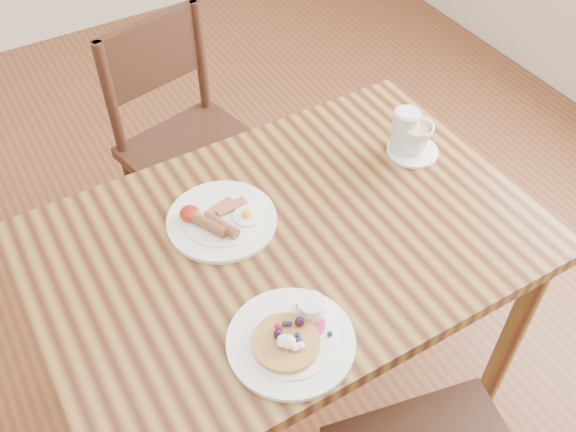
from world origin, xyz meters
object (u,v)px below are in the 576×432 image
(pancake_plate, at_px, (292,337))
(breakfast_plate, at_px, (220,220))
(water_glass, at_px, (404,132))
(dining_table, at_px, (288,262))
(teacup_saucer, at_px, (415,140))
(chair_far, at_px, (186,138))

(pancake_plate, bearing_deg, breakfast_plate, 86.69)
(breakfast_plate, xyz_separation_m, water_glass, (0.55, -0.01, 0.05))
(dining_table, distance_m, water_glass, 0.47)
(dining_table, distance_m, teacup_saucer, 0.48)
(dining_table, relative_size, pancake_plate, 4.44)
(chair_far, height_order, teacup_saucer, chair_far)
(breakfast_plate, xyz_separation_m, teacup_saucer, (0.57, -0.03, 0.03))
(dining_table, relative_size, teacup_saucer, 8.57)
(chair_far, distance_m, water_glass, 0.82)
(breakfast_plate, distance_m, water_glass, 0.55)
(chair_far, relative_size, pancake_plate, 3.26)
(pancake_plate, xyz_separation_m, breakfast_plate, (0.02, 0.38, -0.00))
(dining_table, relative_size, chair_far, 1.36)
(dining_table, height_order, water_glass, water_glass)
(pancake_plate, height_order, teacup_saucer, teacup_saucer)
(breakfast_plate, relative_size, teacup_saucer, 1.93)
(water_glass, bearing_deg, dining_table, -165.42)
(dining_table, distance_m, pancake_plate, 0.31)
(teacup_saucer, bearing_deg, water_glass, 138.55)
(teacup_saucer, xyz_separation_m, water_glass, (-0.02, 0.02, 0.02))
(pancake_plate, bearing_deg, chair_far, 79.56)
(chair_far, height_order, breakfast_plate, chair_far)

